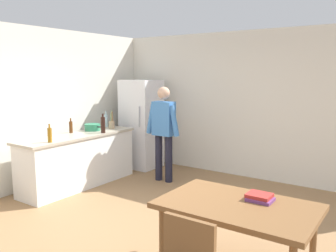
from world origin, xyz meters
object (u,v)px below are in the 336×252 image
object	(u,v)px
refrigerator	(141,124)
dining_table	(237,212)
book_stack	(260,197)
bottle_beer_brown	(71,127)
utensil_jar	(112,124)
bottle_vinegar_tall	(112,120)
cooking_pot	(92,127)
bottle_oil_amber	(50,135)
bottle_water_clear	(106,120)
bottle_wine_dark	(103,125)
person	(164,128)

from	to	relation	value
refrigerator	dining_table	size ratio (longest dim) A/B	1.29
refrigerator	book_stack	size ratio (longest dim) A/B	7.44
refrigerator	bottle_beer_brown	xyz separation A→B (m)	(-0.33, -1.56, 0.11)
refrigerator	book_stack	distance (m)	4.26
utensil_jar	bottle_vinegar_tall	xyz separation A→B (m)	(-0.17, 0.18, 0.06)
cooking_pot	utensil_jar	distance (m)	0.40
bottle_beer_brown	dining_table	bearing A→B (deg)	-17.52
dining_table	bottle_beer_brown	world-z (taller)	bottle_beer_brown
bottle_vinegar_tall	book_stack	world-z (taller)	bottle_vinegar_tall
utensil_jar	bottle_oil_amber	xyz separation A→B (m)	(0.17, -1.52, 0.04)
utensil_jar	dining_table	bearing A→B (deg)	-29.50
bottle_vinegar_tall	bottle_water_clear	distance (m)	0.11
dining_table	bottle_wine_dark	bearing A→B (deg)	155.19
person	bottle_wine_dark	distance (m)	1.06
person	dining_table	distance (m)	3.20
utensil_jar	bottle_water_clear	bearing A→B (deg)	156.54
bottle_vinegar_tall	dining_table	bearing A→B (deg)	-30.49
dining_table	cooking_pot	world-z (taller)	cooking_pot
person	cooking_pot	xyz separation A→B (m)	(-1.16, -0.61, -0.02)
refrigerator	bottle_oil_amber	distance (m)	2.32
cooking_pot	utensil_jar	world-z (taller)	utensil_jar
dining_table	bottle_wine_dark	xyz separation A→B (m)	(-3.16, 1.46, 0.37)
bottle_water_clear	dining_table	bearing A→B (deg)	-29.09
cooking_pot	bottle_wine_dark	xyz separation A→B (m)	(0.35, -0.08, 0.09)
bottle_wine_dark	refrigerator	bearing A→B (deg)	96.50
person	bottle_vinegar_tall	xyz separation A→B (m)	(-1.20, -0.05, 0.06)
bottle_oil_amber	utensil_jar	bearing A→B (deg)	96.53
bottle_wine_dark	bottle_vinegar_tall	world-z (taller)	bottle_wine_dark
dining_table	bottle_beer_brown	size ratio (longest dim) A/B	5.38
cooking_pot	bottle_oil_amber	world-z (taller)	bottle_oil_amber
dining_table	utensil_jar	bearing A→B (deg)	150.50
utensil_jar	bottle_wine_dark	world-z (taller)	bottle_wine_dark
dining_table	book_stack	world-z (taller)	book_stack
dining_table	cooking_pot	xyz separation A→B (m)	(-3.51, 1.54, 0.29)
bottle_oil_amber	book_stack	bearing A→B (deg)	-3.38
dining_table	book_stack	size ratio (longest dim) A/B	5.78
bottle_oil_amber	bottle_beer_brown	size ratio (longest dim) A/B	1.08
bottle_oil_amber	bottle_beer_brown	distance (m)	0.86
cooking_pot	person	bearing A→B (deg)	27.66
dining_table	bottle_oil_amber	size ratio (longest dim) A/B	5.00
person	bottle_beer_brown	distance (m)	1.62
bottle_wine_dark	book_stack	xyz separation A→B (m)	(3.30, -1.27, -0.27)
bottle_wine_dark	bottle_oil_amber	xyz separation A→B (m)	(-0.05, -1.07, -0.03)
refrigerator	bottle_wine_dark	world-z (taller)	refrigerator
book_stack	bottle_oil_amber	bearing A→B (deg)	176.62
refrigerator	dining_table	distance (m)	4.27
refrigerator	person	bearing A→B (deg)	-30.23
person	dining_table	xyz separation A→B (m)	(2.35, -2.15, -0.31)
person	bottle_wine_dark	xyz separation A→B (m)	(-0.81, -0.69, 0.07)
refrigerator	bottle_oil_amber	xyz separation A→B (m)	(0.09, -2.31, 0.12)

